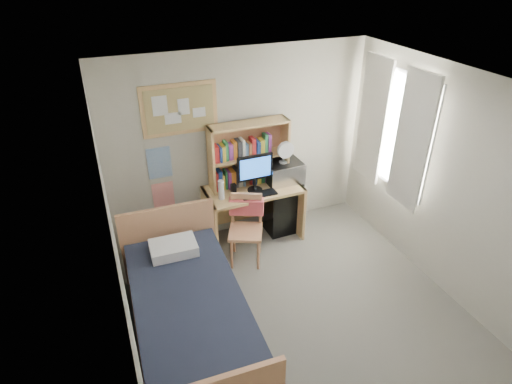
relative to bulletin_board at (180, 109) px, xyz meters
name	(u,v)px	position (x,y,z in m)	size (l,w,h in m)	color
floor	(308,326)	(0.78, -2.08, -1.93)	(3.60, 4.20, 0.02)	slate
ceiling	(328,96)	(0.78, -2.08, 0.68)	(3.60, 4.20, 0.02)	white
wall_back	(240,146)	(0.78, 0.02, -0.62)	(3.60, 0.04, 2.60)	beige
wall_left	(122,276)	(-1.02, -2.08, -0.62)	(0.04, 4.20, 2.60)	beige
wall_right	(462,193)	(2.58, -2.08, -0.62)	(0.04, 4.20, 2.60)	beige
window_unit	(393,130)	(2.53, -0.88, -0.32)	(0.10, 1.40, 1.70)	white
curtain_left	(412,142)	(2.50, -1.28, -0.32)	(0.04, 0.55, 1.70)	silver
curtain_right	(372,120)	(2.50, -0.48, -0.32)	(0.04, 0.55, 1.70)	silver
bulletin_board	(180,109)	(0.00, 0.00, 0.00)	(0.94, 0.03, 0.64)	tan
poster_wave	(159,163)	(-0.32, 0.01, -0.67)	(0.30, 0.01, 0.42)	#2962A5
poster_japan	(163,195)	(-0.32, 0.01, -1.14)	(0.28, 0.01, 0.36)	red
desk	(253,214)	(0.83, -0.33, -1.51)	(1.30, 0.65, 0.81)	tan
desk_chair	(246,231)	(0.55, -0.76, -1.46)	(0.46, 0.46, 0.93)	tan
mini_fridge	(281,205)	(1.29, -0.24, -1.52)	(0.47, 0.47, 0.80)	black
bed	(190,318)	(-0.45, -1.78, -1.62)	(1.10, 2.20, 0.61)	black
hutch	(249,154)	(0.83, -0.18, -0.67)	(1.07, 0.27, 0.88)	tan
monitor	(255,173)	(0.83, -0.39, -0.85)	(0.48, 0.04, 0.51)	black
keyboard	(259,194)	(0.83, -0.53, -1.09)	(0.48, 0.15, 0.02)	black
speaker_left	(234,189)	(0.53, -0.39, -1.03)	(0.06, 0.06, 0.16)	black
speaker_right	(276,181)	(1.13, -0.39, -1.03)	(0.07, 0.07, 0.16)	black
water_bottle	(221,190)	(0.35, -0.43, -0.98)	(0.08, 0.08, 0.26)	white
hoodie	(246,206)	(0.63, -0.58, -1.20)	(0.45, 0.14, 0.21)	#CE4E52
microwave	(283,172)	(1.29, -0.26, -0.98)	(0.50, 0.38, 0.29)	#B9B9BE
desk_fan	(284,153)	(1.29, -0.26, -0.69)	(0.23, 0.23, 0.29)	white
pillow	(173,248)	(-0.42, -1.03, -1.25)	(0.52, 0.36, 0.12)	white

